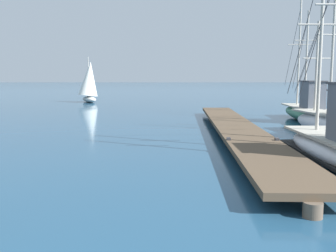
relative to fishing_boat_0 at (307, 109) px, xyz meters
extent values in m
cube|color=brown|center=(-5.01, -5.56, -0.33)|extent=(2.25, 19.85, 0.16)
cylinder|color=brown|center=(-5.24, -15.46, -0.56)|extent=(0.36, 0.36, 0.29)
cylinder|color=brown|center=(-5.12, -10.51, -0.56)|extent=(0.36, 0.36, 0.29)
cylinder|color=brown|center=(-5.01, -5.56, -0.56)|extent=(0.36, 0.36, 0.29)
cylinder|color=brown|center=(-4.90, -0.61, -0.56)|extent=(0.36, 0.36, 0.29)
cylinder|color=brown|center=(-4.79, 4.35, -0.56)|extent=(0.36, 0.36, 0.29)
cube|color=#333338|center=(-5.90, -9.50, -0.21)|extent=(0.12, 0.20, 0.08)
cube|color=#333338|center=(-4.30, -9.54, -0.21)|extent=(0.12, 0.20, 0.08)
ellipsoid|color=#337556|center=(0.01, 0.19, -0.29)|extent=(1.95, 7.28, 0.82)
cube|color=#B2AD9E|center=(0.01, 0.19, 0.08)|extent=(1.73, 6.55, 0.08)
cube|color=#565B66|center=(-0.05, -0.89, 0.86)|extent=(1.02, 1.74, 1.48)
cube|color=#3D3D42|center=(-0.05, -0.89, 1.62)|extent=(1.10, 1.88, 0.06)
cylinder|color=#B2ADA3|center=(0.03, 0.55, 2.87)|extent=(0.11, 0.11, 5.51)
cylinder|color=#B2ADA3|center=(0.03, 0.55, 3.95)|extent=(1.43, 0.13, 0.06)
cylinder|color=#333338|center=(0.10, 2.04, 3.15)|extent=(0.17, 2.86, 4.08)
cylinder|color=#B2ADA3|center=(0.11, 2.17, 3.35)|extent=(0.11, 0.11, 6.47)
cylinder|color=#B2ADA3|center=(0.11, 2.17, 3.85)|extent=(1.43, 0.13, 0.06)
cylinder|color=#333338|center=(0.20, 3.91, 3.68)|extent=(0.20, 3.36, 4.78)
ellipsoid|color=silver|center=(-0.96, -5.87, -0.20)|extent=(2.25, 5.86, 1.01)
cube|color=#B2AD9E|center=(-0.96, -5.87, 0.26)|extent=(1.99, 5.27, 0.08)
cylinder|color=#B2ADA3|center=(-0.99, -5.59, 3.23)|extent=(0.11, 0.11, 5.86)
cylinder|color=#B2ADA3|center=(-0.99, -5.59, 3.61)|extent=(1.35, 0.24, 0.06)
cylinder|color=#333338|center=(-1.21, -4.02, 3.53)|extent=(0.43, 3.02, 4.33)
cylinder|color=#B2ADA3|center=(-1.17, -4.32, 2.33)|extent=(0.11, 0.11, 4.06)
cylinder|color=#B2ADA3|center=(-1.17, -4.32, 2.69)|extent=(1.35, 0.24, 0.06)
cylinder|color=#333338|center=(-1.31, -3.23, 2.54)|extent=(0.31, 2.10, 3.01)
cylinder|color=#333338|center=(-2.97, -9.22, 3.33)|extent=(0.10, 3.06, 4.35)
cylinder|color=#B2ADA3|center=(-2.96, -9.44, 3.07)|extent=(0.11, 0.11, 5.95)
cylinder|color=#B2ADA3|center=(-2.96, -9.44, 3.52)|extent=(1.55, 0.10, 0.06)
cylinder|color=#333338|center=(-3.00, -7.84, 3.37)|extent=(0.10, 3.09, 4.40)
ellipsoid|color=silver|center=(-16.32, 17.10, -0.40)|extent=(2.59, 3.97, 0.60)
cylinder|color=#B2ADA3|center=(-16.37, 17.19, 1.90)|extent=(0.08, 0.08, 4.01)
cone|color=silver|center=(-16.22, 16.88, 1.70)|extent=(2.87, 2.69, 3.59)
camera|label=1|loc=(-7.79, -22.21, 1.83)|focal=41.07mm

